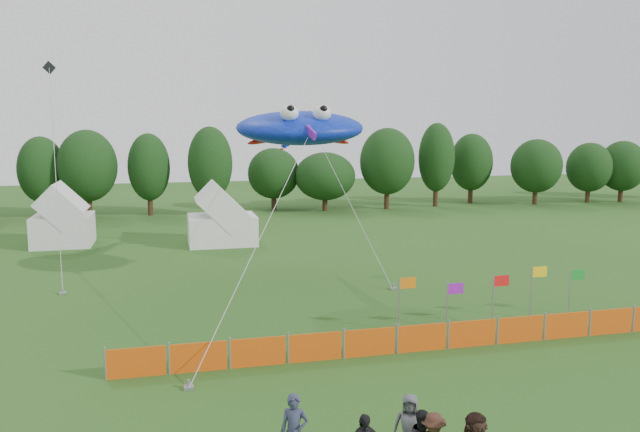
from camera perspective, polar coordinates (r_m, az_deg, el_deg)
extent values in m
cylinder|color=#382314|center=(61.31, -23.94, 0.99)|extent=(0.50, 0.50, 2.38)
ellipsoid|color=black|center=(61.04, -24.11, 3.88)|extent=(4.09, 4.09, 5.35)
cylinder|color=#382314|center=(59.91, -20.34, 1.12)|extent=(0.50, 0.50, 2.57)
ellipsoid|color=black|center=(59.62, -20.50, 4.33)|extent=(5.20, 5.20, 5.79)
cylinder|color=#382314|center=(59.48, -15.26, 1.25)|extent=(0.50, 0.50, 2.46)
ellipsoid|color=black|center=(59.19, -15.38, 4.34)|extent=(3.78, 3.78, 5.55)
cylinder|color=#382314|center=(58.18, -9.92, 1.36)|extent=(0.50, 0.50, 2.66)
ellipsoid|color=black|center=(57.88, -10.00, 4.78)|extent=(4.05, 4.05, 5.99)
cylinder|color=#382314|center=(61.52, -4.25, 1.51)|extent=(0.50, 0.50, 1.98)
ellipsoid|color=black|center=(61.28, -4.27, 3.91)|extent=(5.06, 5.06, 4.46)
cylinder|color=#382314|center=(60.59, 0.46, 1.37)|extent=(0.50, 0.50, 1.86)
ellipsoid|color=black|center=(60.35, 0.46, 3.66)|extent=(5.86, 5.86, 4.18)
cylinder|color=#382314|center=(62.21, 6.12, 1.85)|extent=(0.50, 0.50, 2.62)
ellipsoid|color=black|center=(61.93, 6.17, 5.00)|extent=(5.41, 5.41, 5.89)
cylinder|color=#382314|center=(64.83, 10.52, 2.09)|extent=(0.50, 0.50, 2.78)
ellipsoid|color=black|center=(64.56, 10.60, 5.30)|extent=(3.67, 3.67, 6.26)
cylinder|color=#382314|center=(68.67, 13.59, 2.18)|extent=(0.50, 0.50, 2.42)
ellipsoid|color=black|center=(68.42, 13.68, 4.81)|extent=(4.46, 4.46, 5.44)
cylinder|color=#382314|center=(69.33, 19.06, 1.94)|extent=(0.50, 0.50, 2.24)
ellipsoid|color=black|center=(69.10, 19.18, 4.35)|extent=(5.26, 5.26, 5.03)
cylinder|color=#382314|center=(73.02, 23.28, 1.97)|extent=(0.50, 0.50, 2.10)
ellipsoid|color=black|center=(72.80, 23.40, 4.11)|extent=(4.74, 4.74, 4.73)
cylinder|color=#382314|center=(74.98, 25.79, 1.99)|extent=(0.50, 0.50, 2.16)
ellipsoid|color=black|center=(74.77, 25.92, 4.14)|extent=(4.88, 4.88, 4.87)
cube|color=silver|center=(46.45, -22.41, -1.19)|extent=(3.82, 3.82, 2.10)
cube|color=white|center=(43.89, -8.93, -1.24)|extent=(4.59, 3.68, 2.02)
cube|color=#D14A0B|center=(21.70, -16.47, -12.73)|extent=(1.90, 0.06, 1.00)
cube|color=#D14A0B|center=(21.69, -11.06, -12.55)|extent=(1.90, 0.06, 1.00)
cube|color=#D14A0B|center=(21.85, -5.69, -12.27)|extent=(1.90, 0.06, 1.00)
cube|color=#D14A0B|center=(22.20, -0.46, -11.90)|extent=(1.90, 0.06, 1.00)
cube|color=#D14A0B|center=(22.71, 4.55, -11.45)|extent=(1.90, 0.06, 1.00)
cube|color=#D14A0B|center=(23.39, 9.29, -10.94)|extent=(1.90, 0.06, 1.00)
cube|color=#D14A0B|center=(24.22, 13.72, -10.40)|extent=(1.90, 0.06, 1.00)
cube|color=#D14A0B|center=(25.17, 17.82, -9.85)|extent=(1.90, 0.06, 1.00)
cube|color=#D14A0B|center=(26.25, 21.60, -9.29)|extent=(1.90, 0.06, 1.00)
cube|color=#D14A0B|center=(27.43, 25.05, -8.74)|extent=(1.90, 0.06, 1.00)
cylinder|color=gray|center=(25.38, 7.25, -8.00)|extent=(0.06, 0.06, 2.15)
cube|color=orange|center=(25.28, 8.03, -6.08)|extent=(0.70, 0.02, 0.45)
cylinder|color=gray|center=(26.03, 11.54, -8.04)|extent=(0.06, 0.06, 1.84)
cube|color=purple|center=(26.00, 12.28, -6.50)|extent=(0.70, 0.02, 0.45)
cylinder|color=gray|center=(26.82, 15.53, -7.45)|extent=(0.06, 0.06, 2.07)
cube|color=red|center=(26.79, 16.25, -5.71)|extent=(0.70, 0.02, 0.45)
cylinder|color=gray|center=(28.11, 18.75, -6.68)|extent=(0.06, 0.06, 2.25)
cube|color=yellow|center=(28.09, 19.43, -4.83)|extent=(0.70, 0.02, 0.45)
cylinder|color=gray|center=(29.40, 21.85, -6.48)|extent=(0.06, 0.06, 1.95)
cube|color=#148C26|center=(29.43, 22.48, -5.00)|extent=(0.70, 0.02, 0.45)
imported|color=#2B2F47|center=(15.66, -2.37, -19.16)|extent=(0.79, 0.65, 1.87)
imported|color=#49494E|center=(16.26, 8.17, -18.55)|extent=(0.96, 0.82, 1.67)
ellipsoid|color=#0F2DD8|center=(30.89, -1.85, 8.06)|extent=(6.95, 5.71, 2.19)
sphere|color=white|center=(29.41, -2.81, 9.37)|extent=(0.88, 0.88, 0.88)
sphere|color=white|center=(29.75, 0.19, 9.37)|extent=(0.88, 0.88, 0.88)
ellipsoid|color=red|center=(30.80, -4.99, 6.97)|extent=(1.84, 0.80, 0.29)
ellipsoid|color=red|center=(31.48, 1.07, 7.02)|extent=(1.84, 0.80, 0.29)
cube|color=purple|center=(28.54, -0.84, 7.64)|extent=(0.37, 0.96, 0.70)
cylinder|color=#A5A5A5|center=(24.16, -5.47, -1.97)|extent=(6.02, 9.24, 7.78)
cube|color=gray|center=(20.59, -11.92, -15.08)|extent=(0.30, 0.30, 0.10)
cube|color=silver|center=(38.94, -1.00, 8.68)|extent=(1.40, 0.39, 1.40)
cylinder|color=#A5A5A5|center=(34.96, 2.46, 1.78)|extent=(2.24, 9.26, 8.48)
cube|color=gray|center=(31.76, 6.69, -6.60)|extent=(0.30, 0.30, 0.10)
cube|color=black|center=(40.95, -23.52, 12.34)|extent=(0.79, 0.23, 0.79)
cylinder|color=#A5A5A5|center=(36.55, -23.04, 3.86)|extent=(1.42, 8.57, 11.58)
cube|color=gray|center=(33.15, -22.46, -6.54)|extent=(0.30, 0.30, 0.10)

